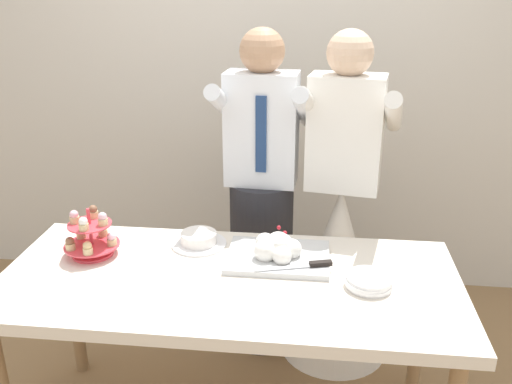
% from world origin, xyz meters
% --- Properties ---
extents(rear_wall, '(5.20, 0.10, 2.90)m').
position_xyz_m(rear_wall, '(0.00, 1.43, 1.45)').
color(rear_wall, beige).
rests_on(rear_wall, ground_plane).
extents(dessert_table, '(1.80, 0.80, 0.78)m').
position_xyz_m(dessert_table, '(0.00, 0.00, 0.70)').
color(dessert_table, silver).
rests_on(dessert_table, ground_plane).
extents(cupcake_stand, '(0.23, 0.23, 0.21)m').
position_xyz_m(cupcake_stand, '(-0.60, 0.12, 0.86)').
color(cupcake_stand, '#D83F4C').
rests_on(cupcake_stand, dessert_table).
extents(main_cake_tray, '(0.43, 0.31, 0.13)m').
position_xyz_m(main_cake_tray, '(0.18, 0.15, 0.81)').
color(main_cake_tray, silver).
rests_on(main_cake_tray, dessert_table).
extents(plate_stack, '(0.18, 0.18, 0.04)m').
position_xyz_m(plate_stack, '(0.54, -0.02, 0.80)').
color(plate_stack, white).
rests_on(plate_stack, dessert_table).
extents(round_cake, '(0.24, 0.24, 0.06)m').
position_xyz_m(round_cake, '(-0.17, 0.25, 0.80)').
color(round_cake, white).
rests_on(round_cake, dessert_table).
extents(person_groom, '(0.49, 0.51, 1.66)m').
position_xyz_m(person_groom, '(0.06, 0.68, 0.75)').
color(person_groom, '#232328').
rests_on(person_groom, ground_plane).
extents(person_bride, '(0.56, 0.56, 1.66)m').
position_xyz_m(person_bride, '(0.45, 0.65, 0.58)').
color(person_bride, white).
rests_on(person_bride, ground_plane).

